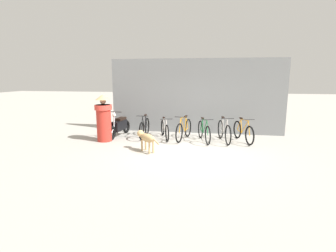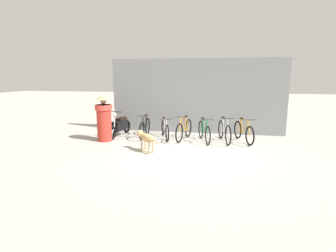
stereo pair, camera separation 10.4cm
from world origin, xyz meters
name	(u,v)px [view 1 (the left image)]	position (x,y,z in m)	size (l,w,h in m)	color
ground_plane	(188,152)	(0.00, 0.00, 0.00)	(60.00, 60.00, 0.00)	#ADA89E
shop_wall_back	(196,96)	(0.00, 3.01, 1.54)	(7.22, 0.20, 3.09)	slate
bicycle_0	(144,128)	(-1.90, 1.77, 0.37)	(0.46, 1.68, 0.91)	black
bicycle_1	(165,130)	(-1.08, 1.72, 0.34)	(0.66, 1.62, 0.83)	black
bicycle_2	(184,130)	(-0.33, 1.63, 0.38)	(0.52, 1.72, 0.93)	black
bicycle_3	(204,131)	(0.43, 1.53, 0.36)	(0.60, 1.71, 0.88)	black
bicycle_4	(224,131)	(1.16, 1.59, 0.38)	(0.53, 1.71, 0.93)	black
bicycle_5	(243,132)	(1.85, 1.72, 0.36)	(0.64, 1.68, 0.89)	black
motorcycle	(119,126)	(-2.92, 1.73, 0.42)	(0.58, 1.86, 1.05)	black
stray_dog	(146,138)	(-1.34, -0.14, 0.45)	(0.93, 0.87, 0.64)	tan
person_in_robes	(104,118)	(-3.21, 0.92, 0.87)	(0.68, 0.68, 1.73)	#B72D23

